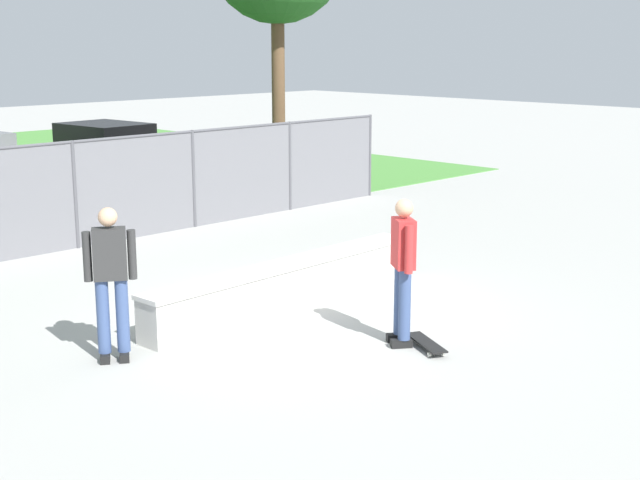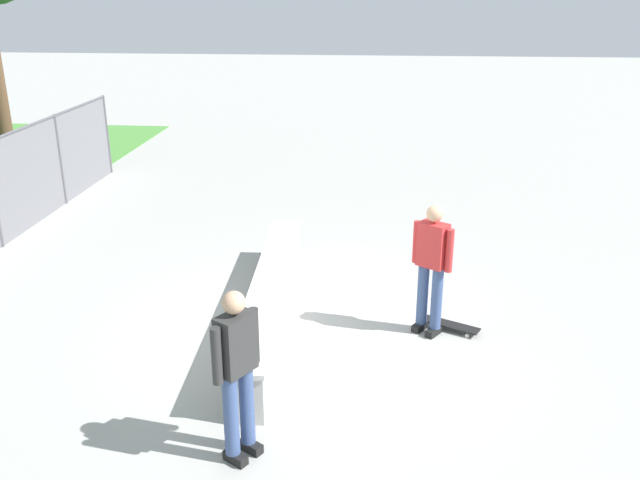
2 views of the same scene
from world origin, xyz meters
TOP-DOWN VIEW (x-y plane):
  - ground_plane at (0.00, 0.00)m, footprint 80.00×80.00m
  - concrete_ledge at (0.19, 0.54)m, footprint 4.94×0.67m
  - skateboarder at (0.04, -1.66)m, footprint 0.43×0.51m
  - skateboard at (0.13, -1.98)m, footprint 0.54×0.80m
  - chainlink_fence at (0.00, 5.87)m, footprint 15.91×0.07m
  - car_black at (3.95, 11.28)m, footprint 2.28×4.34m
  - bystander at (-2.75, 0.38)m, footprint 0.52×0.42m

SIDE VIEW (x-z plane):
  - ground_plane at x=0.00m, z-range 0.00..0.00m
  - skateboard at x=0.13m, z-range 0.03..0.12m
  - concrete_ledge at x=0.19m, z-range 0.00..0.64m
  - car_black at x=3.95m, z-range 0.01..1.67m
  - skateboarder at x=0.04m, z-range 0.10..1.92m
  - bystander at x=-2.75m, z-range 0.10..1.92m
  - chainlink_fence at x=0.00m, z-range 0.08..2.02m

